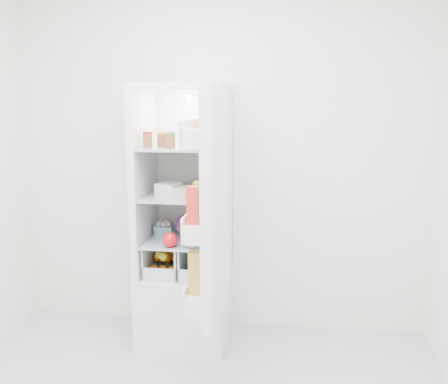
% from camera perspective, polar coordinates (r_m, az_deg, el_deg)
% --- Properties ---
extents(room_walls, '(3.02, 3.02, 2.61)m').
position_cam_1_polar(room_walls, '(2.15, -6.74, 7.65)').
color(room_walls, white).
rests_on(room_walls, ground).
extents(refrigerator, '(0.60, 0.60, 1.80)m').
position_cam_1_polar(refrigerator, '(3.56, -4.34, -6.30)').
color(refrigerator, white).
rests_on(refrigerator, ground).
extents(shelf_low, '(0.49, 0.53, 0.01)m').
position_cam_1_polar(shelf_low, '(3.48, -4.58, -5.42)').
color(shelf_low, '#A6B5C2').
rests_on(shelf_low, refrigerator).
extents(shelf_mid, '(0.49, 0.53, 0.02)m').
position_cam_1_polar(shelf_mid, '(3.41, -4.66, -0.41)').
color(shelf_mid, '#A6B5C2').
rests_on(shelf_mid, refrigerator).
extents(shelf_top, '(0.49, 0.53, 0.02)m').
position_cam_1_polar(shelf_top, '(3.36, -4.74, 5.12)').
color(shelf_top, '#A6B5C2').
rests_on(shelf_top, refrigerator).
extents(crisper_left, '(0.23, 0.46, 0.22)m').
position_cam_1_polar(crisper_left, '(3.55, -6.50, -7.34)').
color(crisper_left, silver).
rests_on(crisper_left, refrigerator).
extents(crisper_right, '(0.23, 0.46, 0.22)m').
position_cam_1_polar(crisper_right, '(3.50, -2.58, -7.56)').
color(crisper_right, silver).
rests_on(crisper_right, refrigerator).
extents(condiment_jars, '(0.38, 0.16, 0.08)m').
position_cam_1_polar(condiment_jars, '(3.25, -5.91, 5.80)').
color(condiment_jars, '#B21919').
rests_on(condiment_jars, shelf_top).
extents(squeeze_bottle, '(0.07, 0.07, 0.20)m').
position_cam_1_polar(squeeze_bottle, '(3.32, -1.13, 6.93)').
color(squeeze_bottle, white).
rests_on(squeeze_bottle, shelf_top).
extents(tub_white, '(0.17, 0.17, 0.09)m').
position_cam_1_polar(tub_white, '(3.36, -6.36, 0.29)').
color(tub_white, silver).
rests_on(tub_white, shelf_mid).
extents(tub_cream, '(0.15, 0.15, 0.07)m').
position_cam_1_polar(tub_cream, '(3.31, -5.06, 0.02)').
color(tub_cream, beige).
rests_on(tub_cream, shelf_mid).
extents(tin_red, '(0.09, 0.09, 0.06)m').
position_cam_1_polar(tin_red, '(3.19, -3.09, -0.51)').
color(tin_red, '#BD3F1C').
rests_on(tin_red, shelf_mid).
extents(foil_tray, '(0.17, 0.15, 0.04)m').
position_cam_1_polar(foil_tray, '(3.55, -4.42, 0.45)').
color(foil_tray, silver).
rests_on(foil_tray, shelf_mid).
extents(tub_green, '(0.14, 0.16, 0.08)m').
position_cam_1_polar(tub_green, '(3.38, -2.43, 0.32)').
color(tub_green, '#3F8B4E').
rests_on(tub_green, shelf_mid).
extents(red_cabbage, '(0.16, 0.16, 0.16)m').
position_cam_1_polar(red_cabbage, '(3.50, -4.30, -3.85)').
color(red_cabbage, '#4D1C53').
rests_on(red_cabbage, shelf_low).
extents(bell_pepper, '(0.10, 0.10, 0.10)m').
position_cam_1_polar(bell_pepper, '(3.28, -6.18, -5.45)').
color(bell_pepper, red).
rests_on(bell_pepper, shelf_low).
extents(mushroom_bowl, '(0.15, 0.15, 0.07)m').
position_cam_1_polar(mushroom_bowl, '(3.58, -6.92, -4.33)').
color(mushroom_bowl, '#8EB2D4').
rests_on(mushroom_bowl, shelf_low).
extents(salad_bag, '(0.10, 0.10, 0.10)m').
position_cam_1_polar(salad_bag, '(3.25, -3.69, -5.52)').
color(salad_bag, '#AECB98').
rests_on(salad_bag, shelf_low).
extents(citrus_pile, '(0.20, 0.31, 0.16)m').
position_cam_1_polar(citrus_pile, '(3.52, -6.70, -7.85)').
color(citrus_pile, orange).
rests_on(citrus_pile, refrigerator).
extents(veg_pile, '(0.16, 0.30, 0.10)m').
position_cam_1_polar(veg_pile, '(3.51, -2.49, -8.30)').
color(veg_pile, '#174517').
rests_on(veg_pile, refrigerator).
extents(fridge_door, '(0.18, 0.60, 1.30)m').
position_cam_1_polar(fridge_door, '(2.79, -1.41, -1.93)').
color(fridge_door, white).
rests_on(fridge_door, refrigerator).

